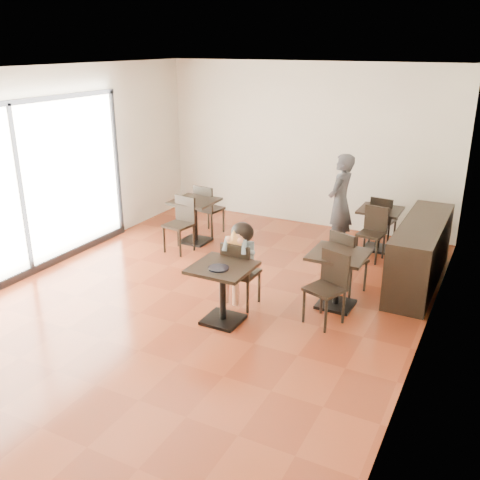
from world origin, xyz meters
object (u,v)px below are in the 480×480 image
Objects in this scene: child at (242,265)px; chair_mid_b at (325,290)px; adult_patron at (340,203)px; child_chair at (242,273)px; cafe_table_mid at (337,280)px; child_table at (223,294)px; chair_mid_a at (349,261)px; chair_left_a at (210,209)px; chair_back_a at (383,220)px; cafe_table_left at (195,221)px; chair_back_b at (371,234)px; cafe_table_back at (379,229)px; chair_left_b at (178,225)px.

chair_mid_b is (1.21, 0.03, -0.13)m from child.
adult_patron is at bearing 78.87° from child.
child_chair is 1.20× the size of cafe_table_mid.
chair_mid_a is at bearing 54.25° from child_table.
chair_mid_b is at bearing 150.38° from chair_left_a.
cafe_table_left is at bearing 32.53° from chair_back_a.
child_table is 0.59m from child.
chair_mid_a is 1.00× the size of chair_mid_b.
child_table is at bearing -104.64° from chair_back_b.
chair_mid_b reaches higher than cafe_table_back.
chair_back_b is at bearing 110.72° from chair_mid_b.
chair_back_a is (0.00, 0.34, 0.08)m from cafe_table_back.
child reaches higher than chair_left_b.
cafe_table_mid is (1.21, 1.13, -0.00)m from child_table.
child_chair reaches higher than cafe_table_back.
adult_patron reaches higher than chair_back_a.
cafe_table_back is at bearing 71.71° from child_table.
child_table is at bearing 90.00° from child_chair.
chair_back_a is (-0.01, 3.37, -0.03)m from chair_mid_b.
adult_patron is 1.79× the size of chair_mid_a.
chair_left_b reaches higher than cafe_table_left.
chair_back_b is at bearing 96.66° from chair_back_a.
child reaches higher than cafe_table_back.
child_chair reaches higher than chair_back_b.
chair_mid_b is 1.06× the size of chair_back_b.
chair_back_a is (0.65, 0.64, -0.41)m from adult_patron.
cafe_table_mid is 0.83× the size of chair_mid_b.
chair_mid_a is at bearing -82.77° from chair_back_b.
chair_left_a is (-2.48, -0.33, -0.38)m from adult_patron.
chair_mid_b is 3.96m from chair_left_a.
cafe_table_back is at bearing 110.66° from chair_mid_b.
chair_mid_b is 0.99× the size of chair_left_a.
adult_patron is at bearing 165.62° from chair_back_b.
child_table is at bearing -134.05° from chair_mid_b.
chair_back_a is (-0.01, 2.82, 0.05)m from cafe_table_mid.
chair_back_b is at bearing -170.72° from chair_left_a.
adult_patron is at bearing 124.05° from chair_mid_b.
child is at bearing 77.32° from chair_back_a.
child_table is 2.70m from chair_left_b.
child_table is 3.80m from cafe_table_back.
chair_left_b is (-3.13, -1.73, 0.11)m from cafe_table_back.
child_table is 3.11m from cafe_table_left.
child_chair is 2.78m from chair_back_b.
adult_patron is 1.90× the size of chair_back_b.
chair_back_b is (3.13, 0.63, 0.05)m from cafe_table_left.
chair_left_b reaches higher than chair_back_a.
cafe_table_back is at bearing 68.70° from child.
chair_mid_a is 3.40m from chair_left_a.
chair_mid_b is at bearing 96.89° from chair_back_a.
chair_back_a is at bearing 70.66° from child.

